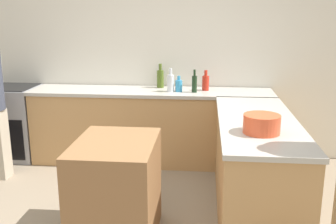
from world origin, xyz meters
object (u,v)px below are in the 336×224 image
object	(u,v)px
mixing_bowl	(262,124)
olive_oil_bottle	(160,78)
range_oven	(11,122)
hot_sauce_bottle	(206,82)
wine_bottle_dark	(194,83)
vinegar_bottle_clear	(171,82)
dish_soap_bottle	(179,85)
island_table	(117,191)

from	to	relation	value
mixing_bowl	olive_oil_bottle	distance (m)	2.08
range_oven	hot_sauce_bottle	bearing A→B (deg)	1.19
hot_sauce_bottle	wine_bottle_dark	world-z (taller)	wine_bottle_dark
hot_sauce_bottle	vinegar_bottle_clear	distance (m)	0.43
wine_bottle_dark	dish_soap_bottle	xyz separation A→B (m)	(-0.19, 0.03, -0.03)
dish_soap_bottle	olive_oil_bottle	bearing A→B (deg)	137.07
island_table	mixing_bowl	bearing A→B (deg)	6.70
dish_soap_bottle	hot_sauce_bottle	bearing A→B (deg)	18.21
mixing_bowl	hot_sauce_bottle	xyz separation A→B (m)	(-0.44, 1.69, 0.02)
range_oven	olive_oil_bottle	world-z (taller)	olive_oil_bottle
island_table	wine_bottle_dark	world-z (taller)	wine_bottle_dark
vinegar_bottle_clear	olive_oil_bottle	world-z (taller)	olive_oil_bottle
hot_sauce_bottle	mixing_bowl	bearing A→B (deg)	-75.29
vinegar_bottle_clear	wine_bottle_dark	world-z (taller)	vinegar_bottle_clear
range_oven	vinegar_bottle_clear	world-z (taller)	vinegar_bottle_clear
range_oven	mixing_bowl	world-z (taller)	mixing_bowl
island_table	mixing_bowl	distance (m)	1.29
hot_sauce_bottle	olive_oil_bottle	size ratio (longest dim) A/B	0.82
mixing_bowl	island_table	bearing A→B (deg)	-173.30
hot_sauce_bottle	olive_oil_bottle	xyz separation A→B (m)	(-0.57, 0.13, 0.02)
island_table	range_oven	bearing A→B (deg)	135.19
mixing_bowl	olive_oil_bottle	world-z (taller)	olive_oil_bottle
range_oven	wine_bottle_dark	size ratio (longest dim) A/B	3.42
range_oven	wine_bottle_dark	xyz separation A→B (m)	(2.36, -0.08, 0.56)
olive_oil_bottle	hot_sauce_bottle	bearing A→B (deg)	-12.55
vinegar_bottle_clear	range_oven	bearing A→B (deg)	178.16
wine_bottle_dark	dish_soap_bottle	distance (m)	0.19
vinegar_bottle_clear	olive_oil_bottle	size ratio (longest dim) A/B	0.93
island_table	hot_sauce_bottle	distance (m)	2.05
island_table	olive_oil_bottle	distance (m)	2.05
island_table	vinegar_bottle_clear	bearing A→B (deg)	80.48
dish_soap_bottle	vinegar_bottle_clear	bearing A→B (deg)	-171.90
range_oven	hot_sauce_bottle	xyz separation A→B (m)	(2.49, 0.05, 0.55)
range_oven	mixing_bowl	size ratio (longest dim) A/B	3.20
wine_bottle_dark	dish_soap_bottle	size ratio (longest dim) A/B	1.43
vinegar_bottle_clear	dish_soap_bottle	distance (m)	0.11
hot_sauce_bottle	olive_oil_bottle	bearing A→B (deg)	167.45
dish_soap_bottle	olive_oil_bottle	world-z (taller)	olive_oil_bottle
range_oven	mixing_bowl	distance (m)	3.40
vinegar_bottle_clear	hot_sauce_bottle	bearing A→B (deg)	15.91
wine_bottle_dark	vinegar_bottle_clear	bearing A→B (deg)	176.92
dish_soap_bottle	island_table	bearing A→B (deg)	-102.57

